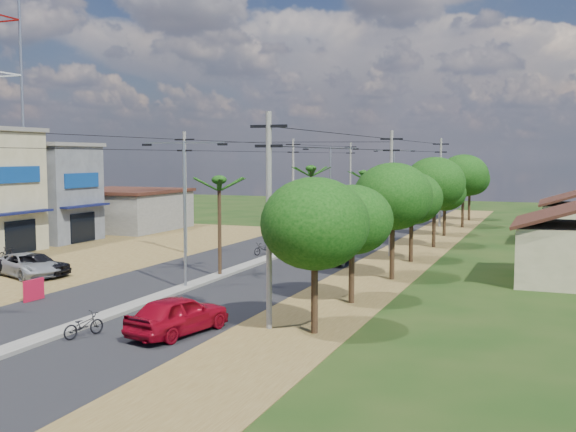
% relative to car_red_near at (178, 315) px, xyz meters
% --- Properties ---
extents(ground, '(160.00, 160.00, 0.00)m').
position_rel_car_red_near_xyz_m(ground, '(-4.46, 8.20, -0.80)').
color(ground, black).
rests_on(ground, ground).
extents(road, '(12.00, 110.00, 0.04)m').
position_rel_car_red_near_xyz_m(road, '(-4.46, 23.20, -0.78)').
color(road, black).
rests_on(road, ground).
extents(median, '(1.00, 90.00, 0.18)m').
position_rel_car_red_near_xyz_m(median, '(-4.46, 26.20, -0.71)').
color(median, '#605E56').
rests_on(median, ground).
extents(dirt_lot_west, '(18.00, 46.00, 0.04)m').
position_rel_car_red_near_xyz_m(dirt_lot_west, '(-19.46, 16.20, -0.78)').
color(dirt_lot_west, brown).
rests_on(dirt_lot_west, ground).
extents(dirt_shoulder_east, '(5.00, 90.00, 0.03)m').
position_rel_car_red_near_xyz_m(dirt_shoulder_east, '(4.04, 23.20, -0.79)').
color(dirt_shoulder_east, brown).
rests_on(dirt_shoulder_east, ground).
extents(shophouse_grey, '(9.00, 6.40, 8.30)m').
position_rel_car_red_near_xyz_m(shophouse_grey, '(-26.44, 22.20, 3.36)').
color(shophouse_grey, '#4A4D51').
rests_on(shophouse_grey, ground).
extents(low_shed, '(10.40, 10.40, 3.95)m').
position_rel_car_red_near_xyz_m(low_shed, '(-25.46, 32.20, 1.16)').
color(low_shed, '#605E56').
rests_on(low_shed, ground).
extents(tree_east_a, '(4.40, 4.40, 6.37)m').
position_rel_car_red_near_xyz_m(tree_east_a, '(5.04, 2.20, 3.69)').
color(tree_east_a, black).
rests_on(tree_east_a, ground).
extents(tree_east_b, '(4.00, 4.00, 5.83)m').
position_rel_car_red_near_xyz_m(tree_east_b, '(4.84, 8.20, 3.31)').
color(tree_east_b, black).
rests_on(tree_east_b, ground).
extents(tree_east_c, '(4.60, 4.60, 6.83)m').
position_rel_car_red_near_xyz_m(tree_east_c, '(5.24, 15.20, 4.06)').
color(tree_east_c, black).
rests_on(tree_east_c, ground).
extents(tree_east_d, '(4.20, 4.20, 6.13)m').
position_rel_car_red_near_xyz_m(tree_east_d, '(4.94, 22.20, 3.54)').
color(tree_east_d, black).
rests_on(tree_east_d, ground).
extents(tree_east_e, '(4.80, 4.80, 7.14)m').
position_rel_car_red_near_xyz_m(tree_east_e, '(5.14, 30.20, 4.29)').
color(tree_east_e, black).
rests_on(tree_east_e, ground).
extents(tree_east_f, '(3.80, 3.80, 5.52)m').
position_rel_car_red_near_xyz_m(tree_east_f, '(4.74, 38.20, 3.09)').
color(tree_east_f, black).
rests_on(tree_east_f, ground).
extents(tree_east_g, '(5.00, 5.00, 7.38)m').
position_rel_car_red_near_xyz_m(tree_east_g, '(5.34, 46.20, 4.44)').
color(tree_east_g, black).
rests_on(tree_east_g, ground).
extents(tree_east_h, '(4.40, 4.40, 6.52)m').
position_rel_car_red_near_xyz_m(tree_east_h, '(5.04, 54.20, 3.84)').
color(tree_east_h, black).
rests_on(tree_east_h, ground).
extents(palm_median_near, '(2.00, 2.00, 6.15)m').
position_rel_car_red_near_xyz_m(palm_median_near, '(-4.46, 12.20, 4.73)').
color(palm_median_near, black).
rests_on(palm_median_near, ground).
extents(palm_median_mid, '(2.00, 2.00, 6.55)m').
position_rel_car_red_near_xyz_m(palm_median_mid, '(-4.46, 28.20, 5.10)').
color(palm_median_mid, black).
rests_on(palm_median_mid, ground).
extents(palm_median_far, '(2.00, 2.00, 5.85)m').
position_rel_car_red_near_xyz_m(palm_median_far, '(-4.46, 44.20, 4.46)').
color(palm_median_far, black).
rests_on(palm_median_far, ground).
extents(streetlight_near, '(5.10, 0.18, 8.00)m').
position_rel_car_red_near_xyz_m(streetlight_near, '(-4.46, 8.20, 3.98)').
color(streetlight_near, gray).
rests_on(streetlight_near, ground).
extents(streetlight_mid, '(5.10, 0.18, 8.00)m').
position_rel_car_red_near_xyz_m(streetlight_mid, '(-4.46, 33.20, 3.98)').
color(streetlight_mid, gray).
rests_on(streetlight_mid, ground).
extents(streetlight_far, '(5.10, 0.18, 8.00)m').
position_rel_car_red_near_xyz_m(streetlight_far, '(-4.46, 58.20, 3.98)').
color(streetlight_far, gray).
rests_on(streetlight_far, ground).
extents(utility_pole_w_b, '(1.60, 0.24, 9.00)m').
position_rel_car_red_near_xyz_m(utility_pole_w_b, '(-11.46, 20.20, 3.95)').
color(utility_pole_w_b, '#605E56').
rests_on(utility_pole_w_b, ground).
extents(utility_pole_w_c, '(1.60, 0.24, 9.00)m').
position_rel_car_red_near_xyz_m(utility_pole_w_c, '(-11.46, 42.20, 3.95)').
color(utility_pole_w_c, '#605E56').
rests_on(utility_pole_w_c, ground).
extents(utility_pole_w_d, '(1.60, 0.24, 9.00)m').
position_rel_car_red_near_xyz_m(utility_pole_w_d, '(-11.46, 63.20, 3.95)').
color(utility_pole_w_d, '#605E56').
rests_on(utility_pole_w_d, ground).
extents(utility_pole_e_a, '(1.60, 0.24, 9.00)m').
position_rel_car_red_near_xyz_m(utility_pole_e_a, '(3.04, 2.20, 3.95)').
color(utility_pole_e_a, '#605E56').
rests_on(utility_pole_e_a, ground).
extents(utility_pole_e_b, '(1.60, 0.24, 9.00)m').
position_rel_car_red_near_xyz_m(utility_pole_e_b, '(3.04, 24.20, 3.95)').
color(utility_pole_e_b, '#605E56').
rests_on(utility_pole_e_b, ground).
extents(utility_pole_e_c, '(1.60, 0.24, 9.00)m').
position_rel_car_red_near_xyz_m(utility_pole_e_c, '(3.04, 46.20, 3.95)').
color(utility_pole_e_c, '#605E56').
rests_on(utility_pole_e_c, ground).
extents(car_red_near, '(2.86, 5.00, 1.60)m').
position_rel_car_red_near_xyz_m(car_red_near, '(0.00, 0.00, 0.00)').
color(car_red_near, maroon).
rests_on(car_red_near, ground).
extents(car_silver_mid, '(1.85, 4.47, 1.44)m').
position_rel_car_red_near_xyz_m(car_silver_mid, '(0.54, 19.63, -0.08)').
color(car_silver_mid, gray).
rests_on(car_silver_mid, ground).
extents(car_white_far, '(2.95, 5.38, 1.48)m').
position_rel_car_red_near_xyz_m(car_white_far, '(-9.46, 37.51, -0.06)').
color(car_white_far, beige).
rests_on(car_white_far, ground).
extents(car_parked_silver, '(5.43, 3.86, 1.38)m').
position_rel_car_red_near_xyz_m(car_parked_silver, '(-15.13, 7.97, -0.11)').
color(car_parked_silver, gray).
rests_on(car_parked_silver, ground).
extents(car_parked_dark, '(4.44, 2.15, 1.46)m').
position_rel_car_red_near_xyz_m(car_parked_dark, '(-14.79, 8.26, -0.07)').
color(car_parked_dark, black).
rests_on(car_parked_dark, ground).
extents(moto_rider_east, '(1.13, 1.92, 0.95)m').
position_rel_car_red_near_xyz_m(moto_rider_east, '(-3.26, -1.78, -0.33)').
color(moto_rider_east, black).
rests_on(moto_rider_east, ground).
extents(moto_rider_west_a, '(1.20, 1.82, 0.91)m').
position_rel_car_red_near_xyz_m(moto_rider_west_a, '(-5.66, 21.30, -0.35)').
color(moto_rider_west_a, black).
rests_on(moto_rider_west_a, ground).
extents(moto_rider_west_b, '(0.93, 1.73, 1.00)m').
position_rel_car_red_near_xyz_m(moto_rider_west_b, '(-9.46, 36.89, -0.30)').
color(moto_rider_west_b, black).
rests_on(moto_rider_west_b, ground).
extents(roadside_sign, '(0.14, 1.33, 1.11)m').
position_rel_car_red_near_xyz_m(roadside_sign, '(-9.96, 2.83, -0.25)').
color(roadside_sign, '#A40F29').
rests_on(roadside_sign, ground).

